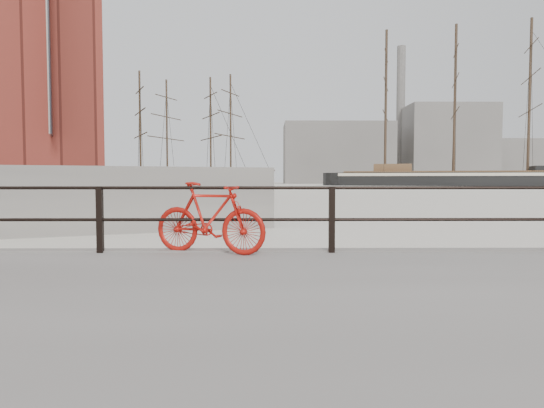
% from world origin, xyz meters
% --- Properties ---
extents(ground, '(400.00, 400.00, 0.00)m').
position_xyz_m(ground, '(0.00, 0.00, 0.00)').
color(ground, white).
rests_on(ground, ground).
extents(promenade, '(36.00, 8.00, 0.35)m').
position_xyz_m(promenade, '(0.00, -4.00, 0.17)').
color(promenade, gray).
rests_on(promenade, ground).
extents(far_quay, '(78.44, 148.07, 1.80)m').
position_xyz_m(far_quay, '(-40.00, 72.00, 0.90)').
color(far_quay, gray).
rests_on(far_quay, ground).
extents(guardrail, '(28.00, 0.10, 1.00)m').
position_xyz_m(guardrail, '(0.00, -0.15, 0.85)').
color(guardrail, black).
rests_on(guardrail, promenade).
extents(bicycle, '(1.76, 0.84, 1.07)m').
position_xyz_m(bicycle, '(-1.84, -0.25, 0.89)').
color(bicycle, '#AE130B').
rests_on(bicycle, promenade).
extents(snow_mounds, '(25.44, 2.96, 0.35)m').
position_xyz_m(snow_mounds, '(1.47, -1.67, 0.51)').
color(snow_mounds, white).
rests_on(snow_mounds, promenade).
extents(barque_black, '(63.35, 36.16, 34.06)m').
position_xyz_m(barque_black, '(37.03, 91.38, 0.00)').
color(barque_black, black).
rests_on(barque_black, ground).
extents(schooner_mid, '(30.82, 21.36, 20.48)m').
position_xyz_m(schooner_mid, '(-13.49, 79.90, 0.00)').
color(schooner_mid, beige).
rests_on(schooner_mid, ground).
extents(schooner_left, '(27.32, 20.48, 18.85)m').
position_xyz_m(schooner_left, '(-15.50, 70.16, 0.00)').
color(schooner_left, beige).
rests_on(schooner_left, ground).
extents(apartment_cream, '(24.16, 21.40, 21.20)m').
position_xyz_m(apartment_cream, '(-38.11, 61.98, 12.40)').
color(apartment_cream, beige).
rests_on(apartment_cream, far_quay).
extents(apartment_grey, '(26.02, 22.15, 23.20)m').
position_xyz_m(apartment_grey, '(-46.35, 82.38, 13.40)').
color(apartment_grey, '#A2A29D').
rests_on(apartment_grey, far_quay).
extents(apartment_brick, '(27.87, 22.90, 21.20)m').
position_xyz_m(apartment_brick, '(-54.97, 103.70, 12.40)').
color(apartment_brick, brown).
rests_on(apartment_brick, far_quay).
extents(industrial_west, '(32.00, 18.00, 18.00)m').
position_xyz_m(industrial_west, '(20.00, 140.00, 9.00)').
color(industrial_west, gray).
rests_on(industrial_west, ground).
extents(industrial_mid, '(26.00, 20.00, 24.00)m').
position_xyz_m(industrial_mid, '(55.00, 145.00, 12.00)').
color(industrial_mid, gray).
rests_on(industrial_mid, ground).
extents(industrial_east, '(20.00, 16.00, 14.00)m').
position_xyz_m(industrial_east, '(78.00, 150.00, 7.00)').
color(industrial_east, gray).
rests_on(industrial_east, ground).
extents(smokestack, '(2.80, 2.80, 44.00)m').
position_xyz_m(smokestack, '(42.00, 150.00, 22.00)').
color(smokestack, gray).
rests_on(smokestack, ground).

